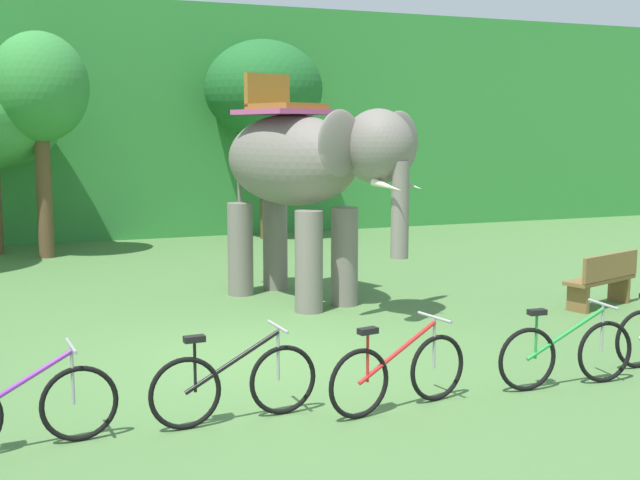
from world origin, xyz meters
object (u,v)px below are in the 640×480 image
object	(u,v)px
bike_black	(235,383)
wooden_bench	(604,278)
tree_center_left	(264,90)
bike_purple	(21,409)
bike_red	(399,373)
elephant	(304,170)
bike_green	(566,353)
tree_far_right	(39,90)

from	to	relation	value
bike_black	wooden_bench	distance (m)	7.43
tree_center_left	bike_purple	size ratio (longest dim) A/B	3.02
bike_black	bike_red	distance (m)	1.67
elephant	wooden_bench	world-z (taller)	elephant
bike_black	bike_green	world-z (taller)	same
elephant	bike_green	world-z (taller)	elephant
bike_black	bike_green	bearing A→B (deg)	-4.31
bike_purple	elephant	bearing A→B (deg)	47.67
tree_far_right	elephant	size ratio (longest dim) A/B	1.18
bike_green	bike_red	bearing A→B (deg)	179.54
tree_center_left	bike_red	distance (m)	13.78
tree_center_left	bike_red	xyz separation A→B (m)	(-2.65, -13.06, -3.49)
elephant	bike_red	bearing A→B (deg)	-99.47
tree_center_left	bike_black	bearing A→B (deg)	-108.57
tree_far_right	bike_green	bearing A→B (deg)	-67.21
bike_red	bike_green	size ratio (longest dim) A/B	0.99
tree_far_right	bike_purple	xyz separation A→B (m)	(-0.72, -11.50, -3.33)
bike_black	elephant	bearing A→B (deg)	62.86
bike_purple	bike_green	bearing A→B (deg)	-2.76
bike_black	bike_green	xyz separation A→B (m)	(3.71, -0.28, 0.00)
bike_black	wooden_bench	size ratio (longest dim) A/B	1.10
bike_red	bike_green	bearing A→B (deg)	-0.46
bike_black	tree_far_right	bearing A→B (deg)	96.13
tree_center_left	bike_purple	xyz separation A→B (m)	(-6.26, -12.81, -3.49)
tree_center_left	bike_green	world-z (taller)	tree_center_left
tree_far_right	tree_center_left	xyz separation A→B (m)	(5.53, 1.30, 0.16)
bike_green	tree_far_right	bearing A→B (deg)	112.79
bike_black	tree_center_left	bearing A→B (deg)	71.43
elephant	bike_green	distance (m)	5.62
tree_far_right	bike_purple	distance (m)	12.00
tree_far_right	bike_red	world-z (taller)	tree_far_right
tree_far_right	tree_center_left	distance (m)	5.69
bike_black	wooden_bench	xyz separation A→B (m)	(6.87, 2.82, 0.09)
bike_purple	bike_green	size ratio (longest dim) A/B	1.00
bike_black	bike_red	world-z (taller)	same
tree_center_left	bike_red	size ratio (longest dim) A/B	3.05
bike_green	wooden_bench	size ratio (longest dim) A/B	1.10
bike_purple	bike_green	xyz separation A→B (m)	(5.67, -0.27, 0.00)
elephant	bike_black	size ratio (longest dim) A/B	2.46
wooden_bench	elephant	bearing A→B (deg)	154.40
tree_far_right	bike_black	size ratio (longest dim) A/B	2.91
elephant	tree_far_right	bearing A→B (deg)	119.62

